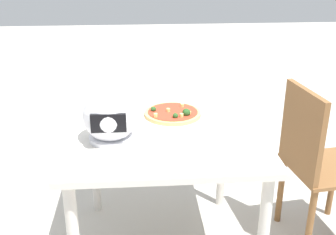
% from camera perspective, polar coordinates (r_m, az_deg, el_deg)
% --- Properties ---
extents(dining_table, '(0.91, 1.00, 0.76)m').
position_cam_1_polar(dining_table, '(2.06, -0.65, -3.50)').
color(dining_table, beige).
rests_on(dining_table, ground).
extents(pizza_plate, '(0.33, 0.33, 0.01)m').
position_cam_1_polar(pizza_plate, '(2.11, 0.64, 0.16)').
color(pizza_plate, white).
rests_on(pizza_plate, dining_table).
extents(pizza, '(0.28, 0.28, 0.05)m').
position_cam_1_polar(pizza, '(2.10, 0.69, 0.58)').
color(pizza, tan).
rests_on(pizza, pizza_plate).
extents(motorcycle_helmet, '(0.24, 0.24, 0.24)m').
position_cam_1_polar(motorcycle_helmet, '(1.85, -7.88, 0.18)').
color(motorcycle_helmet, silver).
rests_on(motorcycle_helmet, dining_table).
extents(chair_side, '(0.45, 0.45, 0.90)m').
position_cam_1_polar(chair_side, '(2.39, 19.23, -5.26)').
color(chair_side, brown).
rests_on(chair_side, ground).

